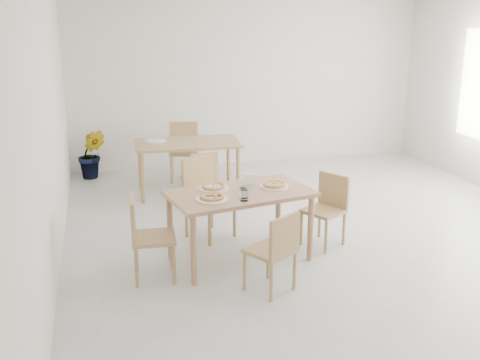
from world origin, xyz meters
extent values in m
plane|color=beige|center=(0.00, 0.00, 0.00)|extent=(7.00, 7.00, 0.00)
plane|color=silver|center=(0.00, 3.50, 1.40)|extent=(6.00, 0.00, 6.00)
plane|color=silver|center=(-3.00, 0.00, 1.40)|extent=(0.00, 7.00, 7.00)
cube|color=tan|center=(-1.16, -0.42, 0.73)|extent=(1.58, 1.09, 0.04)
cylinder|color=tan|center=(-1.73, -0.88, 0.35)|extent=(0.06, 0.06, 0.71)
cylinder|color=tan|center=(-0.46, -0.62, 0.35)|extent=(0.06, 0.06, 0.71)
cylinder|color=tan|center=(-1.87, -0.22, 0.35)|extent=(0.06, 0.06, 0.71)
cylinder|color=tan|center=(-0.59, 0.04, 0.35)|extent=(0.06, 0.06, 0.71)
cube|color=tan|center=(-1.07, -1.15, 0.39)|extent=(0.53, 0.53, 0.04)
cube|color=tan|center=(-0.98, -1.30, 0.60)|extent=(0.35, 0.23, 0.37)
cylinder|color=tan|center=(-1.01, -0.93, 0.19)|extent=(0.03, 0.03, 0.38)
cylinder|color=tan|center=(-1.29, -1.10, 0.19)|extent=(0.03, 0.03, 0.38)
cylinder|color=tan|center=(-0.84, -1.21, 0.19)|extent=(0.03, 0.03, 0.38)
cylinder|color=tan|center=(-1.12, -1.38, 0.19)|extent=(0.03, 0.03, 0.38)
cube|color=tan|center=(-1.34, 0.28, 0.47)|extent=(0.63, 0.63, 0.04)
cube|color=tan|center=(-1.44, 0.46, 0.71)|extent=(0.42, 0.28, 0.44)
cylinder|color=tan|center=(-1.40, 0.01, 0.22)|extent=(0.04, 0.04, 0.45)
cylinder|color=tan|center=(-1.07, 0.21, 0.22)|extent=(0.04, 0.04, 0.45)
cylinder|color=tan|center=(-1.61, 0.35, 0.22)|extent=(0.04, 0.04, 0.45)
cylinder|color=tan|center=(-1.27, 0.55, 0.22)|extent=(0.04, 0.04, 0.45)
cube|color=tan|center=(-2.08, -0.64, 0.42)|extent=(0.44, 0.44, 0.04)
cube|color=tan|center=(-2.27, -0.62, 0.64)|extent=(0.07, 0.41, 0.39)
cylinder|color=tan|center=(-1.92, -0.83, 0.20)|extent=(0.04, 0.04, 0.40)
cylinder|color=tan|center=(-1.89, -0.47, 0.20)|extent=(0.04, 0.04, 0.40)
cylinder|color=tan|center=(-2.27, -0.80, 0.20)|extent=(0.04, 0.04, 0.40)
cylinder|color=tan|center=(-2.24, -0.45, 0.20)|extent=(0.04, 0.04, 0.40)
cube|color=tan|center=(-0.17, -0.28, 0.40)|extent=(0.54, 0.54, 0.04)
cube|color=tan|center=(-0.02, -0.19, 0.61)|extent=(0.23, 0.36, 0.37)
cylinder|color=tan|center=(-0.40, -0.22, 0.19)|extent=(0.03, 0.03, 0.38)
cylinder|color=tan|center=(-0.23, -0.51, 0.19)|extent=(0.03, 0.03, 0.38)
cylinder|color=tan|center=(-0.12, -0.05, 0.19)|extent=(0.03, 0.03, 0.38)
cylinder|color=tan|center=(0.06, -0.33, 0.19)|extent=(0.03, 0.03, 0.38)
cylinder|color=white|center=(-0.78, -0.37, 0.76)|extent=(0.30, 0.30, 0.02)
cylinder|color=white|center=(-1.41, -0.28, 0.76)|extent=(0.31, 0.31, 0.02)
cylinder|color=white|center=(-1.50, -0.61, 0.76)|extent=(0.32, 0.32, 0.02)
cylinder|color=#F0B371|center=(-0.78, -0.37, 0.77)|extent=(0.29, 0.29, 0.01)
torus|color=#F0B371|center=(-0.78, -0.37, 0.78)|extent=(0.30, 0.30, 0.03)
cylinder|color=orange|center=(-0.78, -0.37, 0.78)|extent=(0.22, 0.22, 0.01)
ellipsoid|color=#1A5112|center=(-0.78, -0.37, 0.79)|extent=(0.05, 0.03, 0.01)
cylinder|color=#F0B371|center=(-1.41, -0.28, 0.77)|extent=(0.31, 0.31, 0.01)
torus|color=#F0B371|center=(-1.41, -0.28, 0.78)|extent=(0.31, 0.31, 0.03)
cylinder|color=beige|center=(-1.41, -0.28, 0.78)|extent=(0.23, 0.23, 0.01)
cylinder|color=#F0B371|center=(-1.50, -0.61, 0.77)|extent=(0.28, 0.28, 0.01)
torus|color=#F0B371|center=(-1.50, -0.61, 0.78)|extent=(0.28, 0.28, 0.03)
cylinder|color=orange|center=(-1.50, -0.61, 0.78)|extent=(0.21, 0.21, 0.01)
cylinder|color=white|center=(-1.20, -0.71, 0.80)|extent=(0.08, 0.08, 0.11)
cylinder|color=white|center=(-1.18, -0.61, 0.80)|extent=(0.07, 0.07, 0.10)
cube|color=silver|center=(-1.01, -0.22, 0.76)|extent=(0.11, 0.06, 0.01)
cube|color=white|center=(-1.01, -0.22, 0.82)|extent=(0.10, 0.04, 0.11)
cube|color=silver|center=(-1.68, -0.27, 0.75)|extent=(0.04, 0.18, 0.01)
cube|color=silver|center=(-0.99, -0.15, 0.75)|extent=(0.04, 0.19, 0.01)
cube|color=tan|center=(-1.31, 2.04, 0.73)|extent=(1.51, 0.90, 0.04)
cylinder|color=tan|center=(-1.99, 1.71, 0.35)|extent=(0.06, 0.06, 0.71)
cylinder|color=tan|center=(-0.65, 1.66, 0.35)|extent=(0.06, 0.06, 0.71)
cylinder|color=tan|center=(-1.96, 2.42, 0.35)|extent=(0.06, 0.06, 0.71)
cylinder|color=tan|center=(-0.63, 2.37, 0.35)|extent=(0.06, 0.06, 0.71)
cube|color=tan|center=(-1.28, 1.35, 0.40)|extent=(0.47, 0.47, 0.04)
cube|color=tan|center=(-1.23, 1.18, 0.60)|extent=(0.39, 0.13, 0.37)
cylinder|color=tan|center=(-1.15, 1.55, 0.19)|extent=(0.03, 0.03, 0.38)
cylinder|color=tan|center=(-1.48, 1.47, 0.19)|extent=(0.03, 0.03, 0.38)
cylinder|color=tan|center=(-1.07, 1.22, 0.19)|extent=(0.03, 0.03, 0.38)
cylinder|color=tan|center=(-1.40, 1.14, 0.19)|extent=(0.03, 0.03, 0.38)
cube|color=tan|center=(-1.26, 2.68, 0.45)|extent=(0.51, 0.51, 0.04)
cube|color=tan|center=(-1.23, 2.88, 0.68)|extent=(0.44, 0.12, 0.42)
cylinder|color=tan|center=(-1.48, 2.53, 0.21)|extent=(0.04, 0.04, 0.43)
cylinder|color=tan|center=(-1.11, 2.46, 0.21)|extent=(0.04, 0.04, 0.43)
cylinder|color=tan|center=(-1.41, 2.90, 0.21)|extent=(0.04, 0.04, 0.43)
cylinder|color=tan|center=(-1.04, 2.83, 0.21)|extent=(0.04, 0.04, 0.43)
cylinder|color=white|center=(-1.74, 2.20, 0.76)|extent=(0.30, 0.30, 0.02)
imported|color=#2A6F21|center=(-2.65, 3.15, 0.39)|extent=(0.46, 0.38, 0.78)
camera|label=1|loc=(-2.53, -5.72, 2.49)|focal=42.00mm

